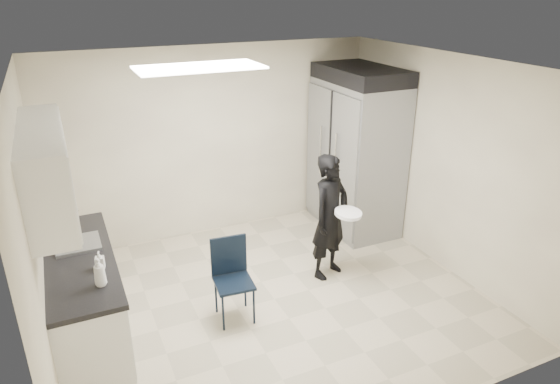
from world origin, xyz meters
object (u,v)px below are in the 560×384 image
commercial_fridge (356,157)px  man_tuxedo (330,217)px  folding_chair (234,283)px  lower_counter (86,300)px

commercial_fridge → man_tuxedo: (-1.00, -1.04, -0.28)m
commercial_fridge → folding_chair: size_ratio=2.43×
folding_chair → man_tuxedo: bearing=20.1°
folding_chair → man_tuxedo: (1.35, 0.37, 0.33)m
man_tuxedo → commercial_fridge: bearing=22.6°
lower_counter → man_tuxedo: man_tuxedo is taller
lower_counter → man_tuxedo: size_ratio=1.24×
folding_chair → man_tuxedo: man_tuxedo is taller
lower_counter → commercial_fridge: commercial_fridge is taller
lower_counter → commercial_fridge: 3.98m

